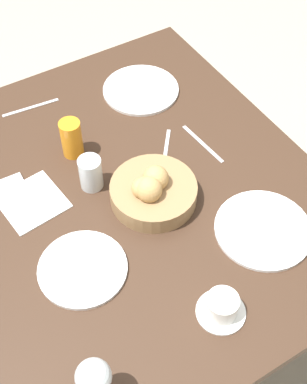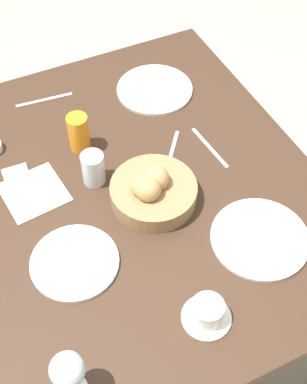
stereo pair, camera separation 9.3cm
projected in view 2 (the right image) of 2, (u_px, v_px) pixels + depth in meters
The scene contains 15 objects.
ground_plane at pixel (138, 303), 2.07m from camera, with size 10.00×10.00×0.00m, color #A89E89.
dining_table at pixel (134, 206), 1.59m from camera, with size 1.23×1.04×0.70m.
bread_basket at pixel (152, 191), 1.47m from camera, with size 0.24×0.24×0.11m.
plate_near_left at pixel (260, 238), 1.41m from camera, with size 0.26×0.26×0.01m.
plate_near_right at pixel (155, 89), 1.79m from camera, with size 0.25×0.25×0.01m.
plate_far_center at pixel (75, 262), 1.36m from camera, with size 0.23×0.23×0.01m.
juice_glass at pixel (79, 133), 1.58m from camera, with size 0.06×0.06×0.12m.
water_tumbler at pixel (93, 168), 1.50m from camera, with size 0.07×0.07×0.10m.
wine_glass at pixel (67, 371), 1.08m from camera, with size 0.08×0.08×0.16m.
coffee_cup at pixel (207, 312), 1.25m from camera, with size 0.12×0.12×0.06m.
fork_silver at pixel (210, 147), 1.62m from camera, with size 0.19×0.03×0.00m.
knife_silver at pixel (44, 100), 1.76m from camera, with size 0.03×0.19×0.00m.
spoon_coffee at pixel (173, 147), 1.62m from camera, with size 0.12×0.10×0.00m.
napkin at pixel (34, 193), 1.51m from camera, with size 0.18×0.18×0.00m.
cell_phone at pixel (20, 185), 1.53m from camera, with size 0.15×0.08×0.01m.
Camera 2 is at (-0.90, 0.36, 1.88)m, focal length 50.00 mm.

